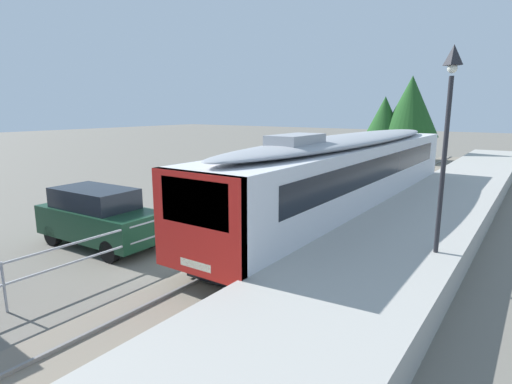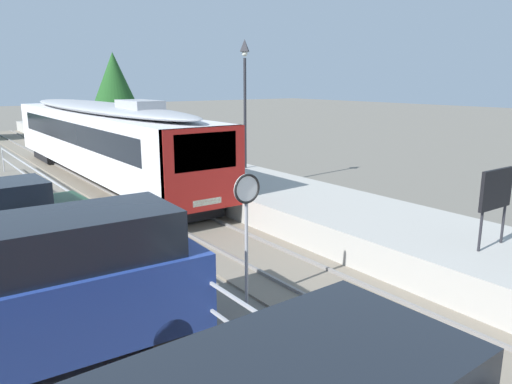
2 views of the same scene
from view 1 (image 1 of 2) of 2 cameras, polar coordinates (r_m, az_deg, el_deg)
name	(u,v)px [view 1 (image 1 of 2)]	position (r m, az deg, el deg)	size (l,w,h in m)	color
ground_plane	(258,221)	(17.63, 0.34, -4.02)	(160.00, 160.00, 0.00)	#6B665B
track_rails	(322,232)	(16.17, 9.16, -5.48)	(3.20, 60.00, 0.14)	slate
commuter_train	(350,170)	(17.96, 12.87, 2.98)	(2.82, 19.33, 3.74)	silver
station_platform	(410,236)	(15.01, 20.49, -5.76)	(3.90, 60.00, 0.90)	#A8A59E
platform_lamp_mid_platform	(448,112)	(11.65, 25.04, 10.00)	(0.34, 0.34, 5.35)	#232328
carpark_fence	(3,276)	(11.36, -31.59, -9.84)	(0.06, 36.06, 1.25)	#9EA0A5
parked_suv_dark_green	(99,217)	(15.19, -20.92, -3.20)	(4.67, 2.08, 2.04)	#143823
tree_behind_station_far	(384,120)	(39.66, 17.31, 9.50)	(3.99, 3.99, 5.79)	brown
tree_distant_left	(411,106)	(39.62, 20.60, 11.00)	(4.95, 4.95, 7.54)	brown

